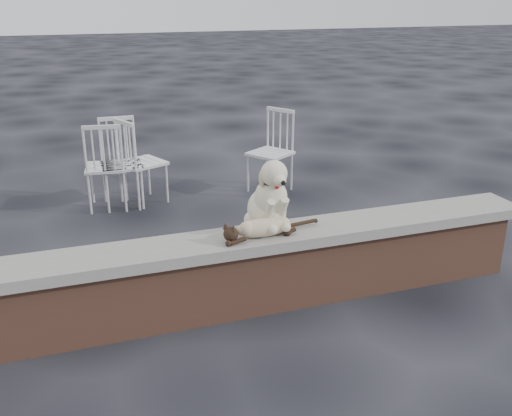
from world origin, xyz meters
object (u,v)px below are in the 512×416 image
object	(u,v)px
chair_b	(121,164)
chair_e	(142,161)
dog	(267,192)
chair_c	(106,165)
chair_d	(270,152)
cat	(263,226)

from	to	relation	value
chair_b	chair_e	bearing A→B (deg)	7.99
dog	chair_c	world-z (taller)	dog
chair_c	chair_e	bearing A→B (deg)	-166.78
chair_d	chair_c	bearing A→B (deg)	-124.01
dog	chair_d	size ratio (longest dim) A/B	0.58
dog	chair_c	distance (m)	2.59
dog	chair_e	world-z (taller)	dog
cat	chair_d	world-z (taller)	chair_d
chair_b	chair_d	distance (m)	1.67
chair_e	cat	bearing A→B (deg)	166.80
chair_b	chair_e	size ratio (longest dim) A/B	1.00
dog	chair_c	xyz separation A→B (m)	(-0.93, 2.39, -0.38)
cat	chair_d	xyz separation A→B (m)	(0.97, 2.49, -0.19)
chair_e	chair_d	size ratio (longest dim) A/B	1.00
chair_c	chair_d	xyz separation A→B (m)	(1.83, -0.05, 0.00)
chair_e	chair_b	bearing A→B (deg)	74.28
dog	chair_d	world-z (taller)	dog
chair_c	cat	bearing A→B (deg)	116.78
cat	chair_c	xyz separation A→B (m)	(-0.85, 2.54, -0.19)
chair_c	chair_d	distance (m)	1.83
chair_d	chair_b	bearing A→B (deg)	-124.25
cat	chair_b	world-z (taller)	chair_b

